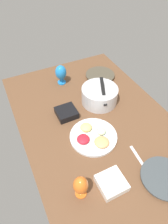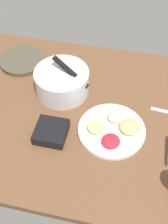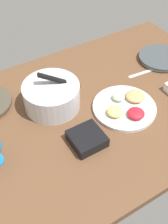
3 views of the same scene
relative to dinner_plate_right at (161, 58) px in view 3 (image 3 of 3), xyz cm
name	(u,v)px [view 3 (image 3 of 3)]	position (x,y,z in cm)	size (l,w,h in cm)	color
ground_plane	(94,110)	(-54.89, -12.59, -3.42)	(160.00, 104.00, 4.00)	brown
dinner_plate_right	(161,58)	(0.00, 0.00, 0.00)	(26.07, 26.07, 2.72)	silver
mixing_bowl	(52,95)	(-71.91, -0.99, 5.52)	(28.29, 27.38, 19.56)	silver
fruit_platter	(125,106)	(-42.64, -21.75, 0.32)	(31.15, 31.15, 5.42)	silver
square_bowl_black	(87,138)	(-69.47, -29.52, 1.39)	(14.15, 14.15, 5.04)	black
fork_by_right_plate	(142,73)	(-17.18, -4.17, -1.12)	(18.00, 1.80, 0.60)	silver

